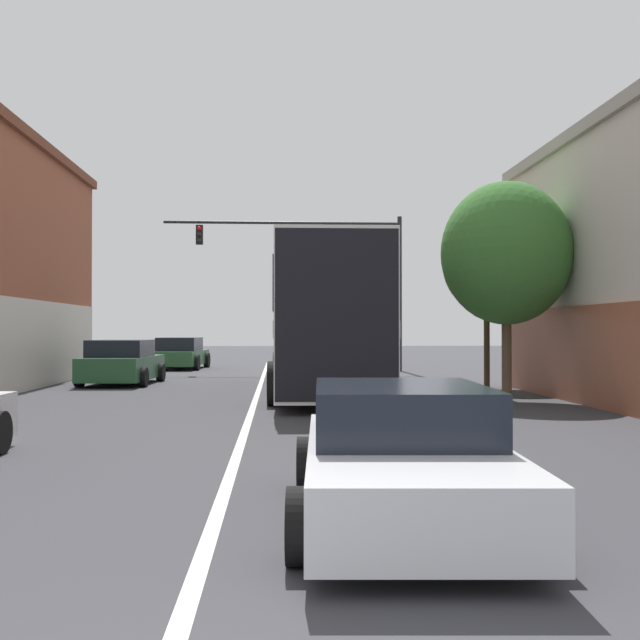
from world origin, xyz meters
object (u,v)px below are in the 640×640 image
street_tree_far (487,264)px  bus (322,315)px  hatchback_foreground (402,455)px  traffic_signal_gantry (328,257)px  parked_car_left_near (180,354)px  parked_car_left_mid (122,363)px  street_tree_near (506,253)px

street_tree_far → bus: bearing=-164.0°
hatchback_foreground → street_tree_far: street_tree_far is taller
street_tree_far → traffic_signal_gantry: bearing=114.5°
hatchback_foreground → parked_car_left_near: (-5.43, 26.57, 0.09)m
bus → hatchback_foreground: size_ratio=2.84×
bus → traffic_signal_gantry: (0.83, 10.52, 2.66)m
hatchback_foreground → parked_car_left_near: 27.12m
parked_car_left_mid → traffic_signal_gantry: bearing=-41.2°
traffic_signal_gantry → hatchback_foreground: bearing=-92.2°
street_tree_far → hatchback_foreground: bearing=-108.4°
hatchback_foreground → traffic_signal_gantry: (0.93, 24.31, 4.20)m
parked_car_left_near → street_tree_near: street_tree_near is taller
parked_car_left_near → traffic_signal_gantry: size_ratio=0.45×
street_tree_near → bus: bearing=148.3°
traffic_signal_gantry → street_tree_near: bearing=-75.2°
traffic_signal_gantry → parked_car_left_mid: bearing=-134.1°
parked_car_left_mid → street_tree_far: size_ratio=0.81×
street_tree_near → street_tree_far: (0.67, 4.09, 0.10)m
parked_car_left_near → parked_car_left_mid: parked_car_left_mid is taller
parked_car_left_near → traffic_signal_gantry: bearing=-105.5°
parked_car_left_mid → street_tree_near: 12.39m
bus → traffic_signal_gantry: size_ratio=1.20×
parked_car_left_mid → traffic_signal_gantry: 10.79m
parked_car_left_mid → bus: bearing=-115.8°
hatchback_foreground → street_tree_near: 12.33m
hatchback_foreground → parked_car_left_mid: size_ratio=1.01×
parked_car_left_mid → traffic_signal_gantry: (6.95, 7.16, 4.10)m
street_tree_near → traffic_signal_gantry: bearing=104.8°
parked_car_left_mid → street_tree_near: size_ratio=0.78×
parked_car_left_near → street_tree_far: size_ratio=0.86×
street_tree_near → street_tree_far: bearing=80.7°
traffic_signal_gantry → street_tree_near: traffic_signal_gantry is taller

